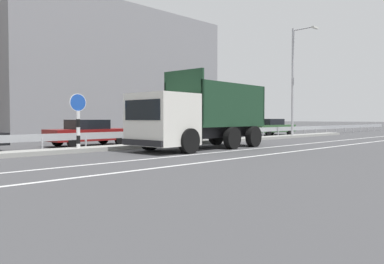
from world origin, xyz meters
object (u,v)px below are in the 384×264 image
Objects in this scene: parked_car_5 at (172,131)px; parked_car_6 at (228,128)px; median_road_sign at (78,121)px; street_lamp_1 at (295,77)px; parked_car_4 at (89,133)px; parked_car_7 at (270,127)px; dump_truck at (188,121)px.

parked_car_6 reaches higher than parked_car_5.
street_lamp_1 is (17.43, -0.33, 3.20)m from median_road_sign.
median_road_sign is at bearing -74.87° from parked_car_6.
street_lamp_1 is at bearing 52.84° from parked_car_6.
street_lamp_1 is at bearing 78.70° from parked_car_4.
parked_car_7 is (19.60, 3.21, -0.62)m from median_road_sign.
street_lamp_1 is at bearing -112.68° from parked_car_5.
street_lamp_1 is 2.06× the size of parked_car_5.
median_road_sign is at bearing 178.90° from street_lamp_1.
dump_truck is at bearing -170.30° from street_lamp_1.
parked_car_6 is at bearing -63.03° from dump_truck.
median_road_sign is at bearing 110.44° from parked_car_5.
parked_car_6 is (13.57, 2.92, -0.63)m from median_road_sign.
dump_truck is at bearing -32.64° from median_road_sign.
dump_truck is 4.85m from median_road_sign.
parked_car_7 is (11.23, -0.06, 0.08)m from parked_car_5.
parked_car_7 is (6.03, 0.29, 0.01)m from parked_car_6.
parked_car_4 is at bearing 92.49° from parked_car_5.
street_lamp_1 is 1.66× the size of parked_car_7.
parked_car_5 is at bearing -39.32° from dump_truck.
median_road_sign reaches higher than parked_car_7.
street_lamp_1 reaches higher than dump_truck.
parked_car_7 is (17.45, 0.31, 0.02)m from parked_car_4.
dump_truck is 1.56× the size of parked_car_7.
median_road_sign is 0.61× the size of parked_car_6.
parked_car_5 is 0.80× the size of parked_car_7.
parked_car_6 is (9.49, 5.54, -0.60)m from dump_truck.
parked_car_4 reaches higher than parked_car_5.
street_lamp_1 reaches higher than parked_car_4.
parked_car_7 is (2.16, 3.55, -3.82)m from street_lamp_1.
parked_car_4 is (-15.28, 3.24, -3.83)m from street_lamp_1.
parked_car_6 is at bearing 12.16° from median_road_sign.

